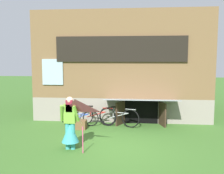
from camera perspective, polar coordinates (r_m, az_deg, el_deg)
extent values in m
plane|color=#3D6B28|center=(8.29, 0.47, -12.97)|extent=(60.00, 60.00, 0.00)
cube|color=gray|center=(13.71, 2.64, -2.96)|extent=(7.72, 5.45, 1.04)
cube|color=brown|center=(13.53, 2.69, 7.06)|extent=(7.72, 5.45, 3.73)
cube|color=black|center=(10.78, 1.92, 8.37)|extent=(5.43, 0.08, 1.05)
cube|color=#9EB7C6|center=(10.80, 1.93, 8.37)|extent=(5.27, 0.04, 0.93)
cube|color=#9EB7C6|center=(11.37, -12.95, 3.26)|extent=(0.90, 0.06, 1.10)
cube|color=black|center=(11.01, 6.44, -5.54)|extent=(1.40, 0.03, 0.96)
cube|color=#3D2B1E|center=(10.75, 1.90, -5.79)|extent=(0.37, 0.65, 0.96)
cube|color=#3D2B1E|center=(10.78, 11.01, -5.88)|extent=(0.26, 0.69, 0.96)
cube|color=gray|center=(10.37, 6.52, -2.86)|extent=(2.96, 1.09, 0.18)
cylinder|color=teal|center=(8.07, -9.75, -10.58)|extent=(0.14, 0.14, 0.81)
cylinder|color=teal|center=(8.03, -8.63, -10.65)|extent=(0.14, 0.14, 0.81)
cone|color=teal|center=(8.01, -9.21, -9.78)|extent=(0.52, 0.52, 0.61)
cube|color=#72AD38|center=(7.87, -9.28, -5.79)|extent=(0.34, 0.20, 0.57)
cylinder|color=#72AD38|center=(7.83, -11.04, -5.67)|extent=(0.17, 0.32, 0.53)
cylinder|color=#72AD38|center=(7.72, -7.89, -5.79)|extent=(0.17, 0.32, 0.53)
cube|color=maroon|center=(7.77, -9.43, -4.17)|extent=(0.20, 0.08, 0.36)
sphere|color=#D8AD8E|center=(7.80, -9.34, -2.94)|extent=(0.22, 0.22, 0.22)
pyramid|color=#E54C7F|center=(7.27, -8.17, -5.42)|extent=(0.91, 0.76, 0.49)
cylinder|color=beige|center=(7.58, -7.18, -7.02)|extent=(0.01, 0.54, 0.43)
cylinder|color=#E54C7F|center=(7.67, -6.46, -11.53)|extent=(0.03, 0.03, 0.79)
torus|color=black|center=(10.32, 4.11, -6.94)|extent=(0.71, 0.28, 0.74)
torus|color=black|center=(10.71, -0.96, -6.43)|extent=(0.71, 0.28, 0.74)
cylinder|color=#ADAFB5|center=(10.47, 1.53, -5.66)|extent=(0.73, 0.28, 0.04)
cylinder|color=#ADAFB5|center=(10.49, 1.53, -6.31)|extent=(0.79, 0.31, 0.30)
cylinder|color=#ADAFB5|center=(10.57, 0.27, -5.55)|extent=(0.04, 0.04, 0.42)
cube|color=black|center=(10.53, 0.27, -4.44)|extent=(0.20, 0.08, 0.05)
cylinder|color=#ADAFB5|center=(10.25, 4.13, -4.95)|extent=(0.42, 0.17, 0.03)
torus|color=black|center=(10.56, -0.96, -6.63)|extent=(0.73, 0.20, 0.74)
torus|color=black|center=(10.92, -5.96, -6.22)|extent=(0.73, 0.20, 0.74)
cylinder|color=red|center=(10.69, -3.51, -5.43)|extent=(0.74, 0.20, 0.04)
cylinder|color=red|center=(10.72, -3.50, -6.07)|extent=(0.81, 0.22, 0.30)
cylinder|color=red|center=(10.78, -4.75, -5.34)|extent=(0.04, 0.04, 0.41)
cube|color=black|center=(10.74, -4.76, -4.26)|extent=(0.20, 0.08, 0.05)
cylinder|color=red|center=(10.48, -0.96, -4.70)|extent=(0.44, 0.12, 0.03)
torus|color=black|center=(10.56, -4.71, -6.88)|extent=(0.65, 0.08, 0.65)
torus|color=black|center=(10.71, -9.42, -6.76)|extent=(0.65, 0.08, 0.65)
cylinder|color=#284CB2|center=(10.59, -7.10, -5.95)|extent=(0.66, 0.07, 0.04)
cylinder|color=#284CB2|center=(10.61, -7.09, -6.51)|extent=(0.72, 0.07, 0.27)
cylinder|color=#284CB2|center=(10.63, -8.27, -5.92)|extent=(0.04, 0.04, 0.36)
cube|color=black|center=(10.59, -8.29, -4.96)|extent=(0.20, 0.08, 0.05)
cylinder|color=#284CB2|center=(10.50, -4.73, -5.19)|extent=(0.44, 0.05, 0.03)
cube|color=brown|center=(10.25, -7.03, -8.21)|extent=(0.47, 0.40, 0.34)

